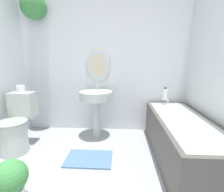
{
  "coord_description": "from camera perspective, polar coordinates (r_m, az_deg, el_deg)",
  "views": [
    {
      "loc": [
        0.29,
        -0.51,
        1.21
      ],
      "look_at": [
        0.18,
        1.41,
        0.8
      ],
      "focal_mm": 26.0,
      "sensor_mm": 36.0,
      "label": 1
    }
  ],
  "objects": [
    {
      "name": "bath_mat",
      "position": [
        2.21,
        -8.12,
        -20.98
      ],
      "size": [
        0.58,
        0.39,
        0.02
      ],
      "color": "#4C7093",
      "rests_on": "ground_plane"
    },
    {
      "name": "wall_back",
      "position": [
        2.82,
        -5.58,
        13.92
      ],
      "size": [
        2.91,
        0.39,
        2.4
      ],
      "color": "silver",
      "rests_on": "ground_plane"
    },
    {
      "name": "shampoo_bottle",
      "position": [
        2.73,
        18.14,
        0.67
      ],
      "size": [
        0.08,
        0.08,
        0.2
      ],
      "color": "white",
      "rests_on": "bathtub"
    },
    {
      "name": "bathtub",
      "position": [
        2.25,
        23.51,
        -13.52
      ],
      "size": [
        0.64,
        1.65,
        0.61
      ],
      "color": "#4C4742",
      "rests_on": "ground_plane"
    },
    {
      "name": "potted_plant",
      "position": [
        1.75,
        -32.06,
        -23.94
      ],
      "size": [
        0.28,
        0.28,
        0.41
      ],
      "color": "silver",
      "rests_on": "ground_plane"
    },
    {
      "name": "toilet_paper_roll",
      "position": [
        2.65,
        -29.39,
        2.17
      ],
      "size": [
        0.11,
        0.11,
        0.1
      ],
      "color": "white",
      "rests_on": "toilet"
    },
    {
      "name": "toilet",
      "position": [
        2.62,
        -30.55,
        -9.2
      ],
      "size": [
        0.38,
        0.57,
        0.78
      ],
      "color": "#B2BCB2",
      "rests_on": "ground_plane"
    },
    {
      "name": "pedestal_sink",
      "position": [
        2.58,
        -5.62,
        -1.52
      ],
      "size": [
        0.52,
        0.52,
        0.85
      ],
      "color": "#B2BCB2",
      "rests_on": "ground_plane"
    }
  ]
}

